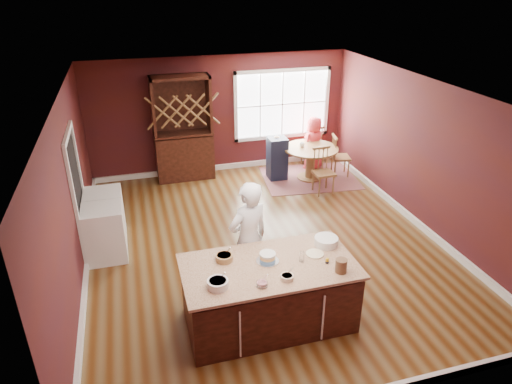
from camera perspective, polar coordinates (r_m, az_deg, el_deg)
The scene contains 28 objects.
room_shell at distance 7.51m, azimuth 1.00°, elevation 2.45°, with size 7.00×7.00×7.00m.
window at distance 11.03m, azimuth 3.29°, elevation 10.90°, with size 2.36×0.10×1.66m, color white, non-canonical shape.
doorway at distance 7.98m, azimuth -21.25°, elevation -0.54°, with size 0.08×1.26×2.13m, color white, non-canonical shape.
kitchen_island at distance 6.24m, azimuth 1.61°, elevation -12.76°, with size 2.26×1.18×0.92m.
dining_table at distance 10.49m, azimuth 6.83°, elevation 4.40°, with size 1.24×1.24×0.75m.
baker at distance 6.53m, azimuth -0.93°, elevation -5.96°, with size 0.65×0.43×1.79m, color silver.
layer_cake at distance 5.99m, azimuth 1.46°, elevation -8.17°, with size 0.30×0.30×0.12m, color silver, non-canonical shape.
bowl_blue at distance 5.57m, azimuth -4.80°, elevation -11.36°, with size 0.26×0.26×0.10m, color white.
bowl_yellow at distance 6.03m, azimuth -4.00°, elevation -8.18°, with size 0.23×0.23×0.09m, color #925D3B.
bowl_pink at distance 5.59m, azimuth 0.75°, elevation -11.43°, with size 0.15×0.15×0.05m, color white.
bowl_olive at distance 5.70m, azimuth 3.89°, elevation -10.59°, with size 0.16×0.16×0.06m, color beige.
drinking_glass at distance 6.01m, azimuth 5.75°, elevation -8.05°, with size 0.07×0.07×0.14m, color silver.
dinner_plate at distance 6.20m, azimuth 7.37°, elevation -7.67°, with size 0.24×0.24×0.02m, color #EFE6C6.
white_tub at distance 6.40m, azimuth 8.76°, elevation -6.09°, with size 0.33×0.33×0.11m, color silver.
stoneware_crock at distance 5.88m, azimuth 10.59°, elevation -9.04°, with size 0.15×0.15×0.18m, color brown.
toy_figurine at distance 6.04m, azimuth 8.89°, elevation -8.47°, with size 0.05×0.05×0.08m, color gold, non-canonical shape.
rug at distance 10.69m, azimuth 6.69°, elevation 1.77°, with size 2.11×1.63×0.01m, color brown.
chair_east at distance 10.77m, azimuth 10.57°, elevation 4.52°, with size 0.42×0.40×1.00m, color #9D562C, non-canonical shape.
chair_south at distance 9.82m, azimuth 8.48°, elevation 2.60°, with size 0.42×0.40×1.01m, color brown, non-canonical shape.
chair_north at distance 11.27m, azimuth 6.94°, elevation 5.85°, with size 0.43×0.41×1.04m, color brown, non-canonical shape.
seated_woman at distance 11.00m, azimuth 7.19°, elevation 6.05°, with size 0.63×0.41×1.30m, color #D1333C.
high_chair at distance 10.45m, azimuth 2.65°, elevation 4.34°, with size 0.41×0.41×1.02m, color black, non-canonical shape.
toddler at distance 10.45m, azimuth 2.35°, elevation 6.10°, with size 0.18×0.14×0.26m, color #8CA5BF, non-canonical shape.
table_plate at distance 10.42m, azimuth 8.21°, elevation 5.49°, with size 0.19×0.19×0.01m, color beige.
table_cup at distance 10.44m, azimuth 5.77°, elevation 5.90°, with size 0.12×0.12×0.09m, color white.
hutch at distance 10.37m, azimuth -9.12°, elevation 7.78°, with size 1.28×0.53×2.35m, color #372114.
washer at distance 7.91m, azimuth -18.37°, elevation -4.90°, with size 0.64×0.62×0.92m, color silver.
dryer at distance 8.48m, azimuth -18.31°, elevation -2.78°, with size 0.63×0.61×0.92m, color white.
Camera 1 is at (-2.02, -6.60, 4.33)m, focal length 32.00 mm.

